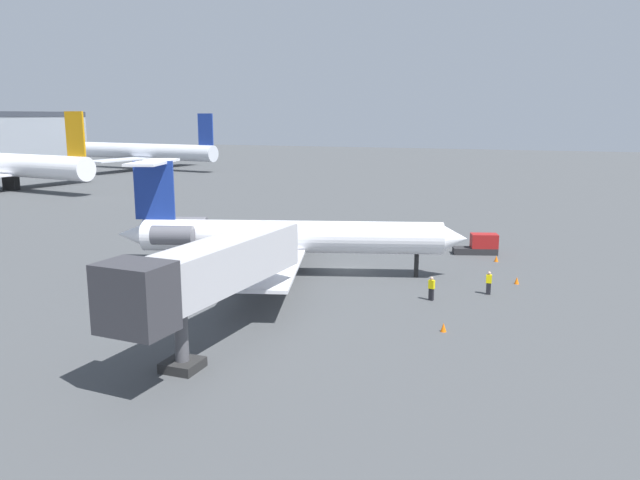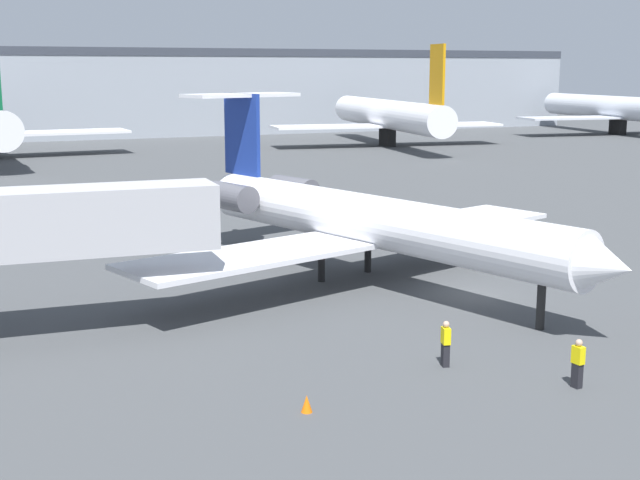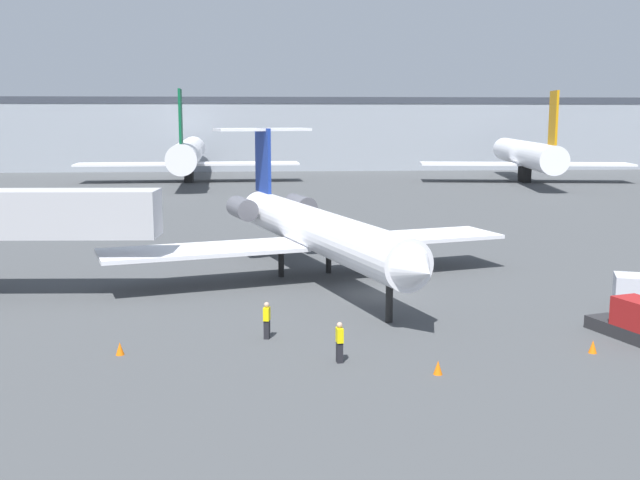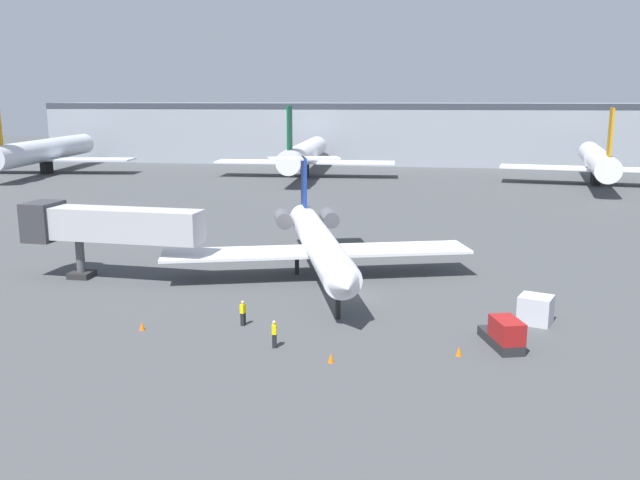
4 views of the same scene
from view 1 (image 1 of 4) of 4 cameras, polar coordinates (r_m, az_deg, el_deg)
The scene contains 12 objects.
ground_plane at distance 51.93m, azimuth 2.56°, elevation -2.88°, with size 400.00×400.00×0.10m, color #424447.
regional_jet at distance 50.02m, azimuth -3.74°, elevation 0.39°, with size 25.58×27.49×9.11m.
jet_bridge at distance 33.27m, azimuth -10.54°, elevation -2.98°, with size 15.14×3.76×6.24m.
ground_crew_marshaller at distance 44.20m, azimuth 10.11°, elevation -4.36°, with size 0.34×0.45×1.69m.
ground_crew_loader at distance 46.55m, azimuth 15.12°, elevation -3.78°, with size 0.31×0.43×1.69m.
baggage_tug_lead at distance 59.87m, azimuth 14.38°, elevation -0.45°, with size 2.53×4.24×1.90m.
cargo_container_uld at distance 63.02m, azimuth 10.13°, elevation 0.38°, with size 2.59×2.49×1.85m.
traffic_cone_near at distance 38.24m, azimuth 11.18°, elevation -7.80°, with size 0.36×0.36×0.55m.
traffic_cone_mid at distance 50.13m, azimuth 17.48°, elevation -3.53°, with size 0.36×0.36×0.55m.
traffic_cone_far at distance 57.22m, azimuth 15.76°, elevation -1.64°, with size 0.36×0.36×0.55m.
parked_airliner_centre at distance 120.46m, azimuth -26.38°, elevation 6.10°, with size 32.49×38.22×13.31m.
parked_airliner_east_mid at distance 156.14m, azimuth -15.47°, elevation 7.74°, with size 34.06×40.11×13.13m.
Camera 1 is at (-47.86, -15.69, 12.61)m, focal length 35.14 mm.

